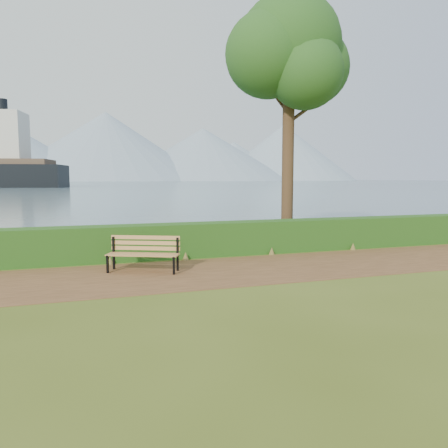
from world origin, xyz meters
name	(u,v)px	position (x,y,z in m)	size (l,w,h in m)	color
ground	(247,272)	(0.00, 0.00, 0.00)	(140.00, 140.00, 0.00)	#475418
path	(243,270)	(0.00, 0.30, 0.01)	(40.00, 3.40, 0.01)	#52341C
hedge	(217,239)	(0.00, 2.60, 0.50)	(32.00, 0.85, 1.00)	#1B4714
water	(87,182)	(0.00, 260.00, 0.01)	(700.00, 510.00, 0.00)	#465F71
mountains	(73,150)	(-9.17, 406.05, 27.70)	(585.00, 190.00, 70.00)	#7A8FA3
bench	(144,251)	(-2.44, 0.90, 0.52)	(1.84, 1.20, 0.90)	black
tree	(289,52)	(3.19, 4.26, 6.74)	(4.69, 3.87, 9.07)	#392717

